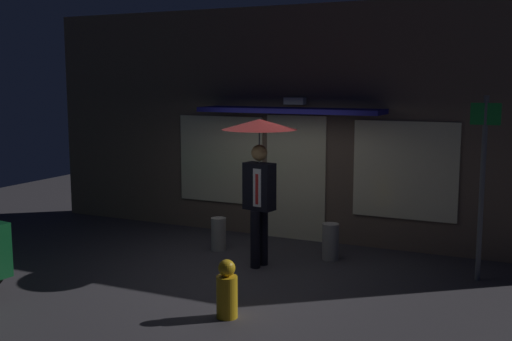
{
  "coord_description": "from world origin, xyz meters",
  "views": [
    {
      "loc": [
        3.96,
        -7.91,
        2.79
      ],
      "look_at": [
        0.05,
        0.41,
        1.47
      ],
      "focal_mm": 43.7,
      "sensor_mm": 36.0,
      "label": 1
    }
  ],
  "objects_px": {
    "person_with_umbrella": "(259,155)",
    "street_sign_post": "(482,178)",
    "sidewalk_bollard_2": "(219,234)",
    "fire_hydrant": "(227,291)",
    "sidewalk_bollard": "(330,242)"
  },
  "relations": [
    {
      "from": "sidewalk_bollard_2",
      "to": "street_sign_post",
      "type": "bearing_deg",
      "value": 2.46
    },
    {
      "from": "sidewalk_bollard_2",
      "to": "fire_hydrant",
      "type": "xyz_separation_m",
      "value": [
        1.52,
        -2.58,
        0.05
      ]
    },
    {
      "from": "person_with_umbrella",
      "to": "street_sign_post",
      "type": "distance_m",
      "value": 3.17
    },
    {
      "from": "person_with_umbrella",
      "to": "fire_hydrant",
      "type": "bearing_deg",
      "value": -64.37
    },
    {
      "from": "sidewalk_bollard",
      "to": "person_with_umbrella",
      "type": "bearing_deg",
      "value": -137.27
    },
    {
      "from": "street_sign_post",
      "to": "fire_hydrant",
      "type": "bearing_deg",
      "value": -132.78
    },
    {
      "from": "street_sign_post",
      "to": "sidewalk_bollard",
      "type": "bearing_deg",
      "value": 177.7
    },
    {
      "from": "street_sign_post",
      "to": "fire_hydrant",
      "type": "xyz_separation_m",
      "value": [
        -2.55,
        -2.76,
        -1.14
      ]
    },
    {
      "from": "street_sign_post",
      "to": "fire_hydrant",
      "type": "height_order",
      "value": "street_sign_post"
    },
    {
      "from": "street_sign_post",
      "to": "sidewalk_bollard_2",
      "type": "xyz_separation_m",
      "value": [
        -4.07,
        -0.17,
        -1.19
      ]
    },
    {
      "from": "sidewalk_bollard_2",
      "to": "fire_hydrant",
      "type": "bearing_deg",
      "value": -59.53
    },
    {
      "from": "person_with_umbrella",
      "to": "fire_hydrant",
      "type": "distance_m",
      "value": 2.52
    },
    {
      "from": "street_sign_post",
      "to": "sidewalk_bollard_2",
      "type": "distance_m",
      "value": 4.24
    },
    {
      "from": "person_with_umbrella",
      "to": "sidewalk_bollard_2",
      "type": "relative_size",
      "value": 4.09
    },
    {
      "from": "sidewalk_bollard",
      "to": "sidewalk_bollard_2",
      "type": "bearing_deg",
      "value": -171.93
    }
  ]
}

